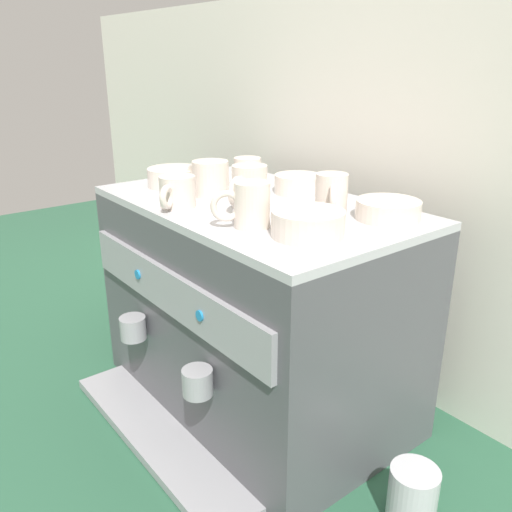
{
  "coord_description": "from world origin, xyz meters",
  "views": [
    {
      "loc": [
        0.84,
        -0.66,
        0.75
      ],
      "look_at": [
        0.0,
        0.0,
        0.35
      ],
      "focal_mm": 37.5,
      "sensor_mm": 36.0,
      "label": 1
    }
  ],
  "objects_px": {
    "ceramic_cup_0": "(209,178)",
    "ceramic_cup_4": "(177,192)",
    "ceramic_cup_5": "(249,205)",
    "milk_pitcher": "(412,498)",
    "ceramic_bowl_1": "(174,178)",
    "espresso_machine": "(254,307)",
    "ceramic_bowl_0": "(308,224)",
    "coffee_grinder": "(158,242)",
    "ceramic_cup_1": "(248,171)",
    "ceramic_cup_3": "(248,187)",
    "ceramic_bowl_3": "(388,210)",
    "ceramic_cup_2": "(331,194)",
    "ceramic_bowl_2": "(298,184)"
  },
  "relations": [
    {
      "from": "ceramic_cup_4",
      "to": "ceramic_bowl_2",
      "type": "xyz_separation_m",
      "value": [
        0.06,
        0.27,
        -0.01
      ]
    },
    {
      "from": "ceramic_bowl_2",
      "to": "coffee_grinder",
      "type": "relative_size",
      "value": 0.23
    },
    {
      "from": "ceramic_cup_2",
      "to": "ceramic_bowl_1",
      "type": "relative_size",
      "value": 0.71
    },
    {
      "from": "ceramic_cup_2",
      "to": "ceramic_bowl_1",
      "type": "height_order",
      "value": "ceramic_cup_2"
    },
    {
      "from": "ceramic_cup_3",
      "to": "coffee_grinder",
      "type": "relative_size",
      "value": 0.24
    },
    {
      "from": "coffee_grinder",
      "to": "ceramic_cup_0",
      "type": "bearing_deg",
      "value": -12.1
    },
    {
      "from": "espresso_machine",
      "to": "ceramic_bowl_0",
      "type": "height_order",
      "value": "ceramic_bowl_0"
    },
    {
      "from": "espresso_machine",
      "to": "ceramic_cup_2",
      "type": "relative_size",
      "value": 7.97
    },
    {
      "from": "ceramic_cup_0",
      "to": "ceramic_bowl_3",
      "type": "height_order",
      "value": "ceramic_cup_0"
    },
    {
      "from": "ceramic_cup_2",
      "to": "ceramic_bowl_2",
      "type": "distance_m",
      "value": 0.18
    },
    {
      "from": "espresso_machine",
      "to": "ceramic_cup_5",
      "type": "relative_size",
      "value": 6.89
    },
    {
      "from": "ceramic_cup_0",
      "to": "ceramic_cup_3",
      "type": "height_order",
      "value": "ceramic_cup_3"
    },
    {
      "from": "ceramic_cup_1",
      "to": "espresso_machine",
      "type": "bearing_deg",
      "value": -32.49
    },
    {
      "from": "ceramic_cup_3",
      "to": "ceramic_bowl_2",
      "type": "xyz_separation_m",
      "value": [
        -0.03,
        0.16,
        -0.02
      ]
    },
    {
      "from": "espresso_machine",
      "to": "milk_pitcher",
      "type": "xyz_separation_m",
      "value": [
        0.45,
        -0.01,
        -0.18
      ]
    },
    {
      "from": "ceramic_cup_1",
      "to": "ceramic_bowl_1",
      "type": "bearing_deg",
      "value": -124.69
    },
    {
      "from": "ceramic_bowl_1",
      "to": "ceramic_cup_5",
      "type": "bearing_deg",
      "value": -8.82
    },
    {
      "from": "ceramic_cup_4",
      "to": "ceramic_cup_5",
      "type": "bearing_deg",
      "value": 9.5
    },
    {
      "from": "ceramic_cup_5",
      "to": "ceramic_bowl_1",
      "type": "relative_size",
      "value": 0.82
    },
    {
      "from": "ceramic_cup_2",
      "to": "ceramic_cup_5",
      "type": "height_order",
      "value": "ceramic_cup_5"
    },
    {
      "from": "ceramic_cup_4",
      "to": "ceramic_cup_5",
      "type": "xyz_separation_m",
      "value": [
        0.19,
        0.03,
        0.01
      ]
    },
    {
      "from": "ceramic_cup_1",
      "to": "milk_pitcher",
      "type": "height_order",
      "value": "ceramic_cup_1"
    },
    {
      "from": "ceramic_bowl_0",
      "to": "ceramic_cup_2",
      "type": "bearing_deg",
      "value": 119.04
    },
    {
      "from": "ceramic_bowl_0",
      "to": "milk_pitcher",
      "type": "distance_m",
      "value": 0.49
    },
    {
      "from": "espresso_machine",
      "to": "ceramic_bowl_1",
      "type": "bearing_deg",
      "value": -166.82
    },
    {
      "from": "ceramic_cup_0",
      "to": "ceramic_bowl_2",
      "type": "xyz_separation_m",
      "value": [
        0.1,
        0.16,
        -0.02
      ]
    },
    {
      "from": "ceramic_cup_1",
      "to": "ceramic_bowl_3",
      "type": "relative_size",
      "value": 0.72
    },
    {
      "from": "ceramic_cup_3",
      "to": "milk_pitcher",
      "type": "height_order",
      "value": "ceramic_cup_3"
    },
    {
      "from": "ceramic_bowl_3",
      "to": "ceramic_bowl_2",
      "type": "bearing_deg",
      "value": 178.75
    },
    {
      "from": "ceramic_cup_5",
      "to": "milk_pitcher",
      "type": "height_order",
      "value": "ceramic_cup_5"
    },
    {
      "from": "ceramic_cup_2",
      "to": "ceramic_cup_4",
      "type": "height_order",
      "value": "ceramic_cup_2"
    },
    {
      "from": "ceramic_cup_3",
      "to": "ceramic_cup_1",
      "type": "bearing_deg",
      "value": 143.1
    },
    {
      "from": "ceramic_cup_4",
      "to": "ceramic_cup_2",
      "type": "bearing_deg",
      "value": 42.05
    },
    {
      "from": "ceramic_cup_5",
      "to": "ceramic_bowl_3",
      "type": "distance_m",
      "value": 0.26
    },
    {
      "from": "ceramic_cup_0",
      "to": "ceramic_cup_4",
      "type": "height_order",
      "value": "ceramic_cup_0"
    },
    {
      "from": "ceramic_bowl_1",
      "to": "ceramic_bowl_3",
      "type": "xyz_separation_m",
      "value": [
        0.47,
        0.17,
        -0.0
      ]
    },
    {
      "from": "ceramic_cup_3",
      "to": "ceramic_bowl_3",
      "type": "bearing_deg",
      "value": 34.83
    },
    {
      "from": "espresso_machine",
      "to": "coffee_grinder",
      "type": "bearing_deg",
      "value": 174.0
    },
    {
      "from": "ceramic_cup_5",
      "to": "coffee_grinder",
      "type": "distance_m",
      "value": 0.75
    },
    {
      "from": "ceramic_cup_3",
      "to": "ceramic_cup_0",
      "type": "bearing_deg",
      "value": -178.77
    },
    {
      "from": "ceramic_bowl_2",
      "to": "ceramic_bowl_1",
      "type": "bearing_deg",
      "value": -141.24
    },
    {
      "from": "ceramic_bowl_2",
      "to": "milk_pitcher",
      "type": "height_order",
      "value": "ceramic_bowl_2"
    },
    {
      "from": "ceramic_cup_0",
      "to": "ceramic_bowl_1",
      "type": "height_order",
      "value": "ceramic_cup_0"
    },
    {
      "from": "espresso_machine",
      "to": "ceramic_cup_0",
      "type": "distance_m",
      "value": 0.3
    },
    {
      "from": "espresso_machine",
      "to": "ceramic_bowl_3",
      "type": "distance_m",
      "value": 0.37
    },
    {
      "from": "ceramic_bowl_1",
      "to": "coffee_grinder",
      "type": "height_order",
      "value": "ceramic_bowl_1"
    },
    {
      "from": "ceramic_cup_1",
      "to": "milk_pitcher",
      "type": "xyz_separation_m",
      "value": [
        0.58,
        -0.1,
        -0.45
      ]
    },
    {
      "from": "ceramic_cup_2",
      "to": "ceramic_bowl_3",
      "type": "bearing_deg",
      "value": 34.38
    },
    {
      "from": "espresso_machine",
      "to": "ceramic_bowl_0",
      "type": "xyz_separation_m",
      "value": [
        0.23,
        -0.06,
        0.26
      ]
    },
    {
      "from": "ceramic_bowl_1",
      "to": "milk_pitcher",
      "type": "xyz_separation_m",
      "value": [
        0.68,
        0.04,
        -0.44
      ]
    }
  ]
}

